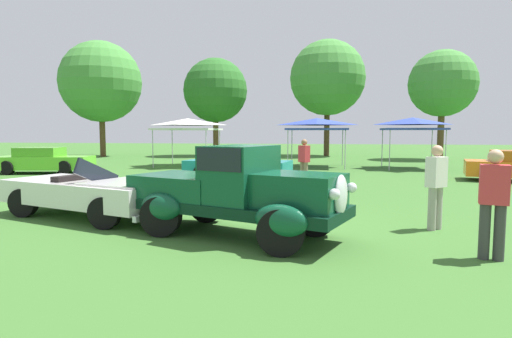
{
  "coord_description": "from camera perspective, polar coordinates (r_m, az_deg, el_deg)",
  "views": [
    {
      "loc": [
        1.25,
        -8.14,
        1.95
      ],
      "look_at": [
        -0.39,
        2.19,
        1.02
      ],
      "focal_mm": 29.32,
      "sensor_mm": 36.0,
      "label": 1
    }
  ],
  "objects": [
    {
      "name": "treeline_far_left",
      "position": [
        35.45,
        -20.41,
        11.06
      ],
      "size": [
        6.27,
        6.27,
        8.98
      ],
      "color": "brown",
      "rests_on": "ground_plane"
    },
    {
      "name": "treeline_mid_left",
      "position": [
        34.37,
        -5.56,
        10.59
      ],
      "size": [
        5.13,
        5.13,
        7.85
      ],
      "color": "brown",
      "rests_on": "ground_plane"
    },
    {
      "name": "neighbor_convertible",
      "position": [
        10.31,
        -21.3,
        -2.91
      ],
      "size": [
        4.58,
        2.95,
        1.4
      ],
      "color": "silver",
      "rests_on": "ground_plane"
    },
    {
      "name": "ground_plane",
      "position": [
        8.46,
        0.27,
        -8.24
      ],
      "size": [
        120.0,
        120.0,
        0.0
      ],
      "primitive_type": "plane",
      "color": "#386628"
    },
    {
      "name": "feature_pickup_truck",
      "position": [
        7.8,
        -2.66,
        -2.93
      ],
      "size": [
        4.42,
        2.9,
        1.7
      ],
      "color": "black",
      "rests_on": "ground_plane"
    },
    {
      "name": "treeline_mid_right",
      "position": [
        32.43,
        24.1,
        10.57
      ],
      "size": [
        4.63,
        4.63,
        7.64
      ],
      "color": "brown",
      "rests_on": "ground_plane"
    },
    {
      "name": "canopy_tent_left_field",
      "position": [
        24.1,
        -9.31,
        6.15
      ],
      "size": [
        3.31,
        3.31,
        2.71
      ],
      "color": "#B7B7BC",
      "rests_on": "ground_plane"
    },
    {
      "name": "show_car_teal",
      "position": [
        16.89,
        -2.66,
        0.49
      ],
      "size": [
        4.4,
        2.35,
        1.22
      ],
      "color": "teal",
      "rests_on": "ground_plane"
    },
    {
      "name": "spectator_between_cars",
      "position": [
        9.02,
        23.34,
        -1.93
      ],
      "size": [
        0.46,
        0.45,
        1.69
      ],
      "color": "#9E998E",
      "rests_on": "ground_plane"
    },
    {
      "name": "spectator_near_truck",
      "position": [
        15.23,
        6.57,
        1.15
      ],
      "size": [
        0.44,
        0.46,
        1.69
      ],
      "color": "#7F7056",
      "rests_on": "ground_plane"
    },
    {
      "name": "show_car_lime",
      "position": [
        22.14,
        -27.05,
        1.03
      ],
      "size": [
        4.53,
        2.44,
        1.22
      ],
      "color": "#60C62D",
      "rests_on": "ground_plane"
    },
    {
      "name": "spectator_by_row",
      "position": [
        7.28,
        29.66,
        -3.77
      ],
      "size": [
        0.45,
        0.34,
        1.69
      ],
      "color": "#383838",
      "rests_on": "ground_plane"
    },
    {
      "name": "treeline_center",
      "position": [
        34.78,
        9.73,
        12.14
      ],
      "size": [
        6.02,
        6.02,
        9.29
      ],
      "color": "#47331E",
      "rests_on": "ground_plane"
    },
    {
      "name": "canopy_tent_right_field",
      "position": [
        23.66,
        20.58,
        5.91
      ],
      "size": [
        2.97,
        2.97,
        2.71
      ],
      "color": "#B7B7BC",
      "rests_on": "ground_plane"
    },
    {
      "name": "canopy_tent_center_field",
      "position": [
        23.53,
        8.31,
        6.19
      ],
      "size": [
        3.3,
        3.3,
        2.71
      ],
      "color": "#B7B7BC",
      "rests_on": "ground_plane"
    }
  ]
}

